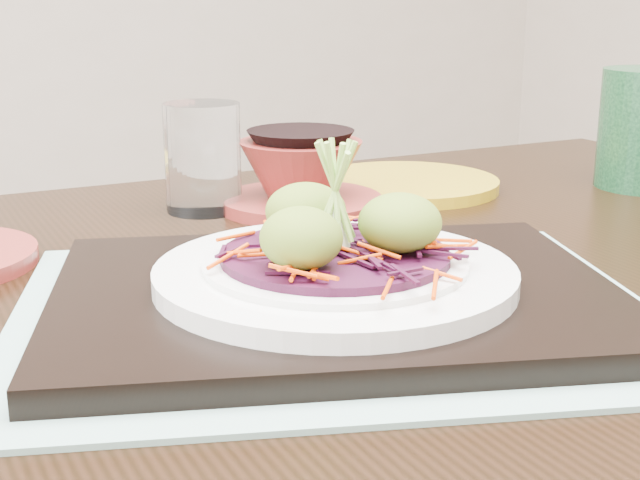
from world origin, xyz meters
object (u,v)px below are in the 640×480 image
serving_tray (335,296)px  terracotta_bowl_set (301,178)px  dining_table (330,418)px  white_plate (335,273)px  yellow_plate (406,184)px  water_glass (203,158)px

serving_tray → terracotta_bowl_set: (0.13, 0.28, 0.02)m
dining_table → white_plate: size_ratio=5.52×
yellow_plate → dining_table: bearing=-135.1°
terracotta_bowl_set → white_plate: bearing=-115.0°
dining_table → white_plate: 0.15m
dining_table → serving_tray: size_ratio=3.59×
yellow_plate → white_plate: bearing=-132.8°
dining_table → yellow_plate: size_ratio=6.62×
white_plate → terracotta_bowl_set: size_ratio=1.33×
dining_table → terracotta_bowl_set: (0.10, 0.23, 0.14)m
yellow_plate → terracotta_bowl_set: bearing=-172.3°
serving_tray → yellow_plate: size_ratio=1.84×
dining_table → terracotta_bowl_set: terracotta_bowl_set is taller
terracotta_bowl_set → yellow_plate: (0.14, 0.02, -0.02)m
white_plate → dining_table: bearing=62.1°
serving_tray → white_plate: (-0.00, 0.00, 0.02)m
white_plate → yellow_plate: (0.27, 0.29, -0.02)m
water_glass → dining_table: bearing=-93.2°
dining_table → serving_tray: 0.13m
terracotta_bowl_set → yellow_plate: bearing=7.7°
yellow_plate → water_glass: bearing=174.7°
serving_tray → terracotta_bowl_set: 0.30m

